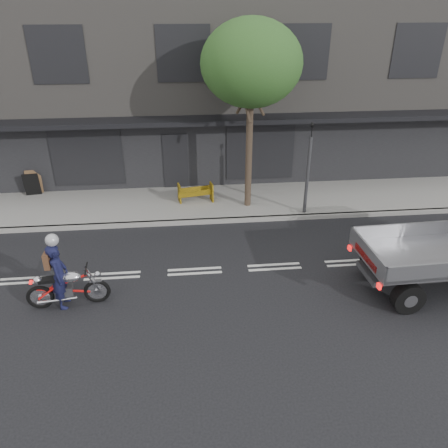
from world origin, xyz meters
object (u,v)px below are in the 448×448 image
street_tree (251,64)px  rider (59,276)px  sandwich_board (32,185)px  construction_barrier (196,194)px  motorcycle (68,287)px  traffic_light_pole (308,174)px

street_tree → rider: size_ratio=3.72×
rider → sandwich_board: rider is taller
construction_barrier → sandwich_board: (-6.46, 1.39, 0.10)m
sandwich_board → motorcycle: bearing=-77.3°
traffic_light_pole → motorcycle: (-7.52, -4.60, -1.09)m
motorcycle → construction_barrier: motorcycle is taller
motorcycle → sandwich_board: 7.74m
traffic_light_pole → motorcycle: bearing=-148.6°
construction_barrier → motorcycle: bearing=-121.6°
sandwich_board → rider: bearing=-78.3°
traffic_light_pole → sandwich_board: (-10.43, 2.57, -1.03)m
traffic_light_pole → construction_barrier: size_ratio=2.61×
motorcycle → rider: size_ratio=1.17×
street_tree → traffic_light_pole: bearing=-23.0°
street_tree → rider: (-5.67, -5.45, -4.37)m
motorcycle → traffic_light_pole: bearing=26.7°
street_tree → traffic_light_pole: size_ratio=1.93×
sandwich_board → street_tree: bearing=-20.8°
construction_barrier → sandwich_board: size_ratio=1.41×
traffic_light_pole → construction_barrier: traffic_light_pole is taller
motorcycle → construction_barrier: size_ratio=1.58×
construction_barrier → sandwich_board: 6.61m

